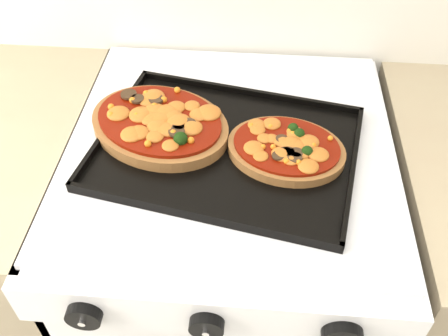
# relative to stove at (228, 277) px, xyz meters

# --- Properties ---
(stove) EXTENTS (0.60, 0.60, 0.91)m
(stove) POSITION_rel_stove_xyz_m (0.00, 0.00, 0.00)
(stove) COLOR silver
(stove) RESTS_ON floor
(control_panel) EXTENTS (0.60, 0.02, 0.09)m
(control_panel) POSITION_rel_stove_xyz_m (0.00, -0.31, 0.40)
(control_panel) COLOR silver
(control_panel) RESTS_ON stove
(knob_left) EXTENTS (0.05, 0.02, 0.05)m
(knob_left) POSITION_rel_stove_xyz_m (-0.19, -0.33, 0.40)
(knob_left) COLOR black
(knob_left) RESTS_ON control_panel
(knob_center) EXTENTS (0.05, 0.02, 0.05)m
(knob_center) POSITION_rel_stove_xyz_m (-0.01, -0.33, 0.40)
(knob_center) COLOR black
(knob_center) RESTS_ON control_panel
(baking_tray) EXTENTS (0.50, 0.41, 0.02)m
(baking_tray) POSITION_rel_stove_xyz_m (-0.00, -0.03, 0.47)
(baking_tray) COLOR black
(baking_tray) RESTS_ON stove
(pizza_left) EXTENTS (0.32, 0.29, 0.04)m
(pizza_left) POSITION_rel_stove_xyz_m (-0.13, 0.01, 0.48)
(pizza_left) COLOR #946133
(pizza_left) RESTS_ON baking_tray
(pizza_right) EXTENTS (0.23, 0.20, 0.03)m
(pizza_right) POSITION_rel_stove_xyz_m (0.10, -0.03, 0.48)
(pizza_right) COLOR #946133
(pizza_right) RESTS_ON baking_tray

